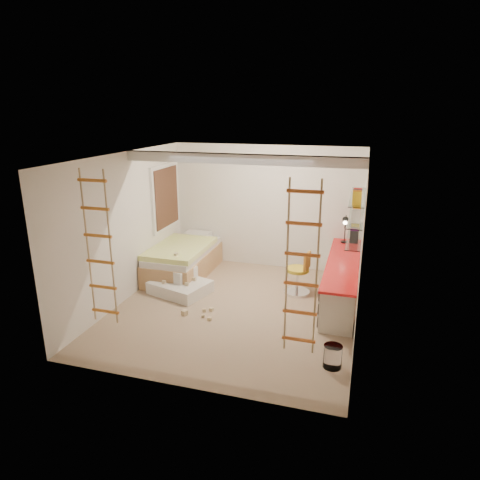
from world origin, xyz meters
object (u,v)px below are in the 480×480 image
(bed, at_px, (184,259))
(swivel_chair, at_px, (299,279))
(play_platform, at_px, (179,283))
(desk, at_px, (342,279))

(bed, relative_size, swivel_chair, 2.46)
(bed, bearing_deg, swivel_chair, -6.85)
(swivel_chair, bearing_deg, play_platform, -166.00)
(desk, xyz_separation_m, swivel_chair, (-0.78, 0.07, -0.10))
(bed, distance_m, play_platform, 0.88)
(swivel_chair, distance_m, play_platform, 2.23)
(swivel_chair, relative_size, play_platform, 0.69)
(swivel_chair, bearing_deg, desk, -5.38)
(desk, relative_size, swivel_chair, 3.44)
(swivel_chair, height_order, play_platform, swivel_chair)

